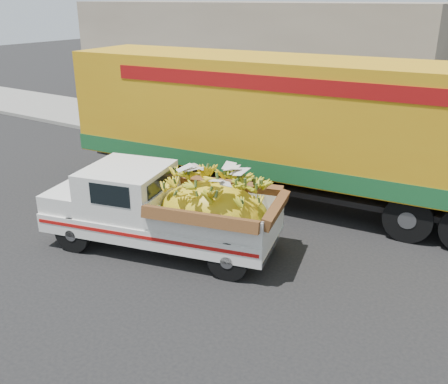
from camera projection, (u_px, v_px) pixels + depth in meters
The scene contains 6 objects.
ground at pixel (244, 265), 10.41m from camera, with size 100.00×100.00×0.00m, color black.
curb at pixel (348, 178), 15.14m from camera, with size 60.00×0.25×0.15m, color gray.
sidewalk at pixel (370, 161), 16.77m from camera, with size 60.00×4.00×0.14m, color gray.
building_left at pixel (254, 56), 24.57m from camera, with size 18.00×6.00×5.00m, color gray.
pickup_truck at pixel (177, 210), 10.69m from camera, with size 5.38×3.03×1.78m.
semi_trailer at pixel (283, 124), 13.02m from camera, with size 12.04×3.67×3.80m.
Camera 1 is at (4.66, -7.87, 5.21)m, focal length 40.00 mm.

